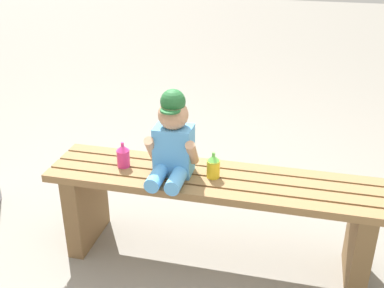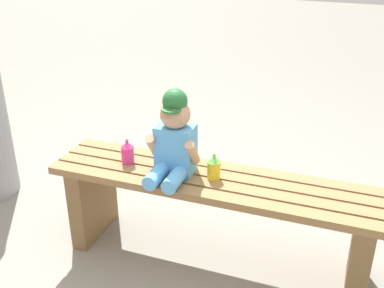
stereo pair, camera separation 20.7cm
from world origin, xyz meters
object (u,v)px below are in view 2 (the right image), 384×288
at_px(park_bench, 215,206).
at_px(child_figure, 174,139).
at_px(sippy_cup_right, 214,166).
at_px(sippy_cup_left, 128,152).

xyz_separation_m(park_bench, child_figure, (-0.19, -0.02, 0.33)).
height_order(park_bench, sippy_cup_right, sippy_cup_right).
bearing_deg(sippy_cup_right, child_figure, -172.01).
relative_size(child_figure, sippy_cup_right, 3.26).
relative_size(child_figure, sippy_cup_left, 3.26).
relative_size(park_bench, child_figure, 3.86).
bearing_deg(child_figure, park_bench, 6.73).
xyz_separation_m(park_bench, sippy_cup_right, (-0.01, 0.00, 0.21)).
bearing_deg(park_bench, child_figure, -173.27).
distance_m(park_bench, child_figure, 0.38).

